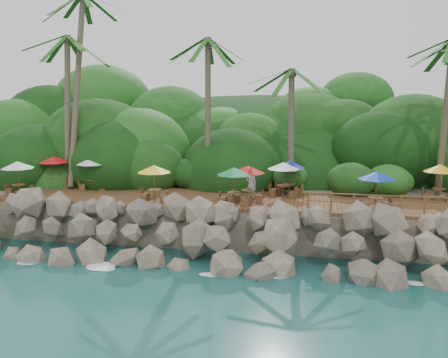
# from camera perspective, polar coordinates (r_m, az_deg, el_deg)

# --- Properties ---
(ground) EXTENTS (140.00, 140.00, 0.00)m
(ground) POSITION_cam_1_polar(r_m,az_deg,el_deg) (22.07, -2.96, -11.35)
(ground) COLOR #19514F
(ground) RESTS_ON ground
(land_base) EXTENTS (32.00, 25.20, 2.10)m
(land_base) POSITION_cam_1_polar(r_m,az_deg,el_deg) (36.98, 2.89, -1.02)
(land_base) COLOR gray
(land_base) RESTS_ON ground
(jungle_hill) EXTENTS (44.80, 28.00, 15.40)m
(jungle_hill) POSITION_cam_1_polar(r_m,az_deg,el_deg) (44.49, 4.20, -0.59)
(jungle_hill) COLOR #143811
(jungle_hill) RESTS_ON ground
(seawall) EXTENTS (29.00, 4.00, 2.30)m
(seawall) POSITION_cam_1_polar(r_m,az_deg,el_deg) (23.54, -1.83, -7.03)
(seawall) COLOR gray
(seawall) RESTS_ON ground
(terrace) EXTENTS (26.00, 5.00, 0.20)m
(terrace) POSITION_cam_1_polar(r_m,az_deg,el_deg) (27.07, 0.00, -2.50)
(terrace) COLOR brown
(terrace) RESTS_ON land_base
(jungle_foliage) EXTENTS (44.00, 16.00, 12.00)m
(jungle_foliage) POSITION_cam_1_polar(r_m,az_deg,el_deg) (36.22, 2.66, -2.95)
(jungle_foliage) COLOR #143811
(jungle_foliage) RESTS_ON ground
(foam_line) EXTENTS (25.20, 0.80, 0.06)m
(foam_line) POSITION_cam_1_polar(r_m,az_deg,el_deg) (22.33, -2.78, -11.01)
(foam_line) COLOR white
(foam_line) RESTS_ON ground
(palms) EXTENTS (29.61, 7.39, 13.45)m
(palms) POSITION_cam_1_polar(r_m,az_deg,el_deg) (28.93, 3.29, 16.92)
(palms) COLOR brown
(palms) RESTS_ON ground
(palapa) EXTENTS (4.86, 4.86, 4.60)m
(palapa) POSITION_cam_1_polar(r_m,az_deg,el_deg) (32.17, -10.86, 5.72)
(palapa) COLOR brown
(palapa) RESTS_ON ground
(dining_clusters) EXTENTS (25.46, 5.06, 2.01)m
(dining_clusters) POSITION_cam_1_polar(r_m,az_deg,el_deg) (26.75, -1.27, 1.20)
(dining_clusters) COLOR brown
(dining_clusters) RESTS_ON terrace
(railing) EXTENTS (8.30, 0.10, 1.00)m
(railing) POSITION_cam_1_polar(r_m,az_deg,el_deg) (24.45, 19.15, -2.68)
(railing) COLOR brown
(railing) RESTS_ON terrace
(waiter) EXTENTS (0.59, 0.40, 1.56)m
(waiter) POSITION_cam_1_polar(r_m,az_deg,el_deg) (27.04, 3.27, -0.63)
(waiter) COLOR silver
(waiter) RESTS_ON terrace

